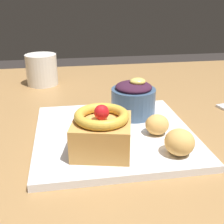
% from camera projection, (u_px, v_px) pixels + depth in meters
% --- Properties ---
extents(dining_table, '(1.36, 0.91, 0.73)m').
position_uv_depth(dining_table, '(94.00, 159.00, 0.63)').
color(dining_table, olive).
rests_on(dining_table, ground_plane).
extents(front_plate, '(0.27, 0.27, 0.01)m').
position_uv_depth(front_plate, '(114.00, 134.00, 0.52)').
color(front_plate, white).
rests_on(front_plate, dining_table).
extents(cake_slice, '(0.10, 0.10, 0.08)m').
position_uv_depth(cake_slice, '(105.00, 131.00, 0.44)').
color(cake_slice, '#C68E47').
rests_on(cake_slice, front_plate).
extents(berry_ramekin, '(0.09, 0.09, 0.08)m').
position_uv_depth(berry_ramekin, '(133.00, 99.00, 0.57)').
color(berry_ramekin, '#3D5675').
rests_on(berry_ramekin, front_plate).
extents(fritter_front, '(0.04, 0.04, 0.04)m').
position_uv_depth(fritter_front, '(157.00, 125.00, 0.50)').
color(fritter_front, tan).
rests_on(fritter_front, front_plate).
extents(fritter_middle, '(0.04, 0.05, 0.04)m').
position_uv_depth(fritter_middle, '(180.00, 142.00, 0.44)').
color(fritter_middle, tan).
rests_on(fritter_middle, front_plate).
extents(coffee_mug, '(0.08, 0.08, 0.08)m').
position_uv_depth(coffee_mug, '(42.00, 70.00, 0.79)').
color(coffee_mug, silver).
rests_on(coffee_mug, dining_table).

